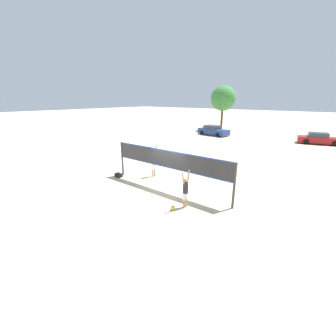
{
  "coord_description": "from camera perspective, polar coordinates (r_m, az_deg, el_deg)",
  "views": [
    {
      "loc": [
        8.15,
        -10.24,
        5.45
      ],
      "look_at": [
        0.0,
        0.0,
        1.35
      ],
      "focal_mm": 24.0,
      "sensor_mm": 36.0,
      "label": 1
    }
  ],
  "objects": [
    {
      "name": "ground_plane",
      "position": [
        14.18,
        -0.0,
        -5.22
      ],
      "size": [
        200.0,
        200.0,
        0.0
      ],
      "primitive_type": "plane",
      "color": "beige"
    },
    {
      "name": "volleyball_net",
      "position": [
        13.61,
        -0.0,
        1.5
      ],
      "size": [
        8.62,
        0.13,
        2.46
      ],
      "color": "#38383D",
      "rests_on": "ground_plane"
    },
    {
      "name": "player_spiker",
      "position": [
        11.48,
        4.46,
        -5.29
      ],
      "size": [
        0.28,
        0.68,
        1.98
      ],
      "rotation": [
        0.0,
        0.0,
        1.57
      ],
      "color": "tan",
      "rests_on": "ground_plane"
    },
    {
      "name": "player_blocker",
      "position": [
        15.99,
        -3.69,
        1.99
      ],
      "size": [
        0.28,
        0.72,
        2.29
      ],
      "rotation": [
        0.0,
        0.0,
        -1.57
      ],
      "color": "tan",
      "rests_on": "ground_plane"
    },
    {
      "name": "volleyball",
      "position": [
        11.58,
        1.26,
        -10.04
      ],
      "size": [
        0.23,
        0.23,
        0.23
      ],
      "color": "yellow",
      "rests_on": "ground_plane"
    },
    {
      "name": "gear_bag",
      "position": [
        16.54,
        -12.44,
        -1.79
      ],
      "size": [
        0.5,
        0.35,
        0.27
      ],
      "color": "black",
      "rests_on": "ground_plane"
    },
    {
      "name": "parked_car_near",
      "position": [
        35.28,
        11.41,
        9.26
      ],
      "size": [
        4.99,
        2.67,
        1.48
      ],
      "rotation": [
        0.0,
        0.0,
        -0.17
      ],
      "color": "navy",
      "rests_on": "ground_plane"
    },
    {
      "name": "parked_car_mid",
      "position": [
        33.46,
        33.98,
        6.15
      ],
      "size": [
        4.99,
        2.77,
        1.39
      ],
      "rotation": [
        0.0,
        0.0,
        0.23
      ],
      "color": "maroon",
      "rests_on": "ground_plane"
    },
    {
      "name": "tree_right_cluster",
      "position": [
        41.08,
        13.83,
        16.78
      ],
      "size": [
        4.19,
        4.19,
        7.48
      ],
      "color": "#4C3823",
      "rests_on": "ground_plane"
    }
  ]
}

